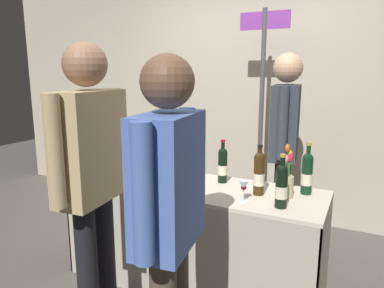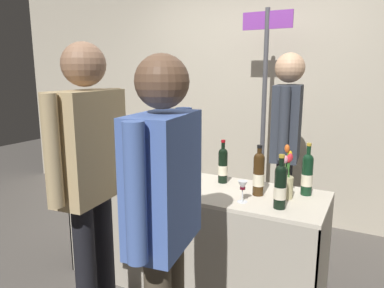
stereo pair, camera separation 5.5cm
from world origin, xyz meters
name	(u,v)px [view 1 (the left image)]	position (x,y,z in m)	size (l,w,h in m)	color
ground_plane	(192,281)	(0.00, 0.00, 0.00)	(12.00, 12.00, 0.00)	#514C47
back_partition	(257,90)	(0.00, 1.59, 1.39)	(6.91, 0.12, 2.78)	#B2A893
tasting_table	(192,217)	(0.00, 0.00, 0.53)	(1.87, 0.61, 0.78)	beige
featured_wine_bottle	(155,167)	(-0.20, -0.17, 0.92)	(0.07, 0.07, 0.35)	black
display_bottle_0	(307,173)	(0.77, 0.16, 0.92)	(0.07, 0.07, 0.35)	black
display_bottle_1	(169,166)	(-0.17, -0.04, 0.91)	(0.07, 0.07, 0.31)	#192333
display_bottle_2	(163,158)	(-0.33, 0.15, 0.91)	(0.08, 0.08, 0.32)	black
display_bottle_3	(182,164)	(-0.10, 0.04, 0.91)	(0.07, 0.07, 0.30)	#192333
display_bottle_4	(223,165)	(0.18, 0.15, 0.91)	(0.07, 0.07, 0.32)	black
display_bottle_5	(122,164)	(-0.47, -0.20, 0.92)	(0.07, 0.07, 0.34)	#192333
display_bottle_6	(282,185)	(0.67, -0.16, 0.92)	(0.07, 0.07, 0.33)	black
display_bottle_7	(259,173)	(0.49, 0.01, 0.93)	(0.07, 0.07, 0.34)	#38230F
wine_glass_near_vendor	(244,186)	(0.44, -0.16, 0.88)	(0.07, 0.07, 0.14)	silver
wine_glass_mid	(155,167)	(-0.32, 0.02, 0.86)	(0.07, 0.07, 0.12)	silver
wine_glass_near_taster	(117,167)	(-0.59, -0.11, 0.87)	(0.08, 0.08, 0.13)	silver
flower_vase	(286,181)	(0.66, 0.03, 0.89)	(0.09, 0.09, 0.35)	tan
vendor_presenter	(284,137)	(0.49, 0.74, 1.04)	(0.26, 0.56, 1.73)	black
taster_foreground_right	(91,167)	(-0.27, -0.73, 1.05)	(0.25, 0.62, 1.73)	black
taster_foreground_left	(169,209)	(0.35, -0.94, 0.99)	(0.27, 0.57, 1.65)	#4C4233
booth_signpost	(262,103)	(0.18, 1.13, 1.28)	(0.46, 0.04, 2.15)	#47474C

